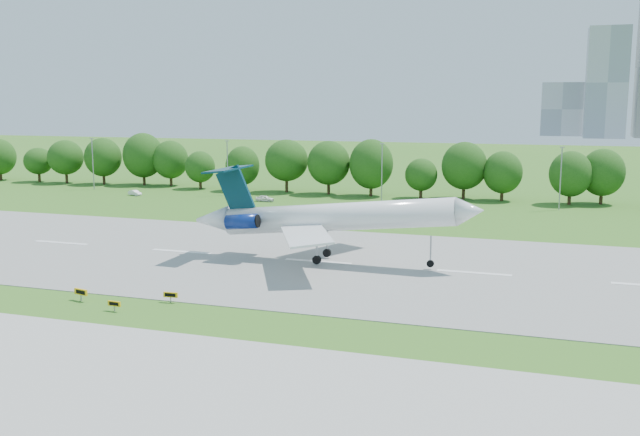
{
  "coord_description": "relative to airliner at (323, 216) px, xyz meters",
  "views": [
    {
      "loc": [
        48.48,
        -61.07,
        20.69
      ],
      "look_at": [
        22.55,
        18.0,
        7.04
      ],
      "focal_mm": 40.0,
      "sensor_mm": 36.0,
      "label": 1
    }
  ],
  "objects": [
    {
      "name": "service_vehicle_a",
      "position": [
        -60.38,
        50.59,
        -5.48
      ],
      "size": [
        3.77,
        2.49,
        1.17
      ],
      "primitive_type": "imported",
      "rotation": [
        0.0,
        0.0,
        1.19
      ],
      "color": "white",
      "rests_on": "ground"
    },
    {
      "name": "light_poles",
      "position": [
        -23.14,
        57.02,
        0.27
      ],
      "size": [
        175.9,
        0.25,
        12.19
      ],
      "color": "gray",
      "rests_on": "ground"
    },
    {
      "name": "taxi_sign_right",
      "position": [
        -9.27,
        -22.77,
        -5.25
      ],
      "size": [
        1.59,
        0.32,
        1.11
      ],
      "rotation": [
        0.0,
        0.0,
        0.08
      ],
      "color": "gray",
      "rests_on": "ground"
    },
    {
      "name": "runway",
      "position": [
        -20.64,
        0.02,
        -6.03
      ],
      "size": [
        400.0,
        45.0,
        0.08
      ],
      "primitive_type": "cube",
      "color": "gray",
      "rests_on": "ground"
    },
    {
      "name": "service_vehicle_b",
      "position": [
        -29.05,
        50.44,
        -5.41
      ],
      "size": [
        3.91,
        1.66,
        1.32
      ],
      "primitive_type": "imported",
      "rotation": [
        0.0,
        0.0,
        1.6
      ],
      "color": "white",
      "rests_on": "ground"
    },
    {
      "name": "airliner",
      "position": [
        0.0,
        0.0,
        0.0
      ],
      "size": [
        38.61,
        28.09,
        12.17
      ],
      "rotation": [
        0.0,
        -0.09,
        0.01
      ],
      "color": "white",
      "rests_on": "ground"
    },
    {
      "name": "taxi_sign_left",
      "position": [
        -18.54,
        -25.14,
        -5.12
      ],
      "size": [
        1.83,
        0.63,
        1.29
      ],
      "rotation": [
        0.0,
        0.0,
        -0.24
      ],
      "color": "gray",
      "rests_on": "ground"
    },
    {
      "name": "taxi_sign_centre",
      "position": [
        -13.04,
        -27.27,
        -5.3
      ],
      "size": [
        1.5,
        0.3,
        1.05
      ],
      "rotation": [
        0.0,
        0.0,
        -0.08
      ],
      "color": "gray",
      "rests_on": "ground"
    },
    {
      "name": "tree_line",
      "position": [
        -20.64,
        67.02,
        0.12
      ],
      "size": [
        288.4,
        8.4,
        10.4
      ],
      "color": "#382314",
      "rests_on": "ground"
    },
    {
      "name": "ground",
      "position": [
        -20.64,
        -24.98,
        -6.07
      ],
      "size": [
        600.0,
        600.0,
        0.0
      ],
      "primitive_type": "plane",
      "color": "#326A1C",
      "rests_on": "ground"
    }
  ]
}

